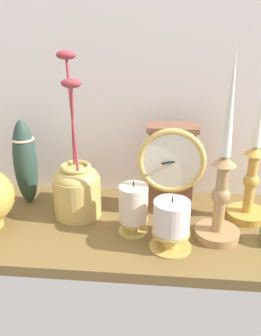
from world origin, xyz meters
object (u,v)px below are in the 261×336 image
(candlestick_tall_left, at_px, (222,187))
(candlestick_tall_center, at_px, (251,181))
(mantel_clock, at_px, (171,167))
(pillar_candle_near_clock, at_px, (171,223))
(pillar_candle_front, at_px, (133,208))
(tall_ceramic_vase, at_px, (25,162))
(brass_vase_jar, at_px, (77,186))

(candlestick_tall_left, height_order, candlestick_tall_center, candlestick_tall_left)
(mantel_clock, bearing_deg, pillar_candle_near_clock, -89.26)
(pillar_candle_front, xyz_separation_m, pillar_candle_near_clock, (0.08, -0.05, -0.00))
(pillar_candle_near_clock, bearing_deg, tall_ceramic_vase, 155.12)
(brass_vase_jar, height_order, tall_ceramic_vase, brass_vase_jar)
(brass_vase_jar, relative_size, tall_ceramic_vase, 1.74)
(candlestick_tall_center, distance_m, brass_vase_jar, 0.41)
(mantel_clock, bearing_deg, candlestick_tall_center, -5.80)
(mantel_clock, xyz_separation_m, pillar_candle_front, (-0.08, -0.10, -0.06))
(brass_vase_jar, bearing_deg, tall_ceramic_vase, 160.17)
(mantel_clock, xyz_separation_m, candlestick_tall_left, (0.10, -0.11, 0.00))
(brass_vase_jar, distance_m, pillar_candle_front, 0.16)
(pillar_candle_near_clock, bearing_deg, candlestick_tall_center, 37.13)
(mantel_clock, distance_m, candlestick_tall_left, 0.15)
(mantel_clock, relative_size, brass_vase_jar, 0.58)
(mantel_clock, relative_size, candlestick_tall_left, 0.54)
(pillar_candle_front, height_order, pillar_candle_near_clock, pillar_candle_front)
(pillar_candle_near_clock, bearing_deg, brass_vase_jar, 152.15)
(mantel_clock, height_order, pillar_candle_front, mantel_clock)
(candlestick_tall_center, relative_size, brass_vase_jar, 0.85)
(pillar_candle_near_clock, height_order, tall_ceramic_vase, tall_ceramic_vase)
(candlestick_tall_left, bearing_deg, tall_ceramic_vase, 165.51)
(mantel_clock, height_order, brass_vase_jar, brass_vase_jar)
(candlestick_tall_center, xyz_separation_m, tall_ceramic_vase, (-0.54, 0.03, 0.01))
(candlestick_tall_left, xyz_separation_m, tall_ceramic_vase, (-0.46, 0.12, -0.01))
(candlestick_tall_center, relative_size, pillar_candle_front, 2.61)
(candlestick_tall_center, distance_m, pillar_candle_near_clock, 0.23)
(candlestick_tall_left, height_order, pillar_candle_near_clock, candlestick_tall_left)
(candlestick_tall_left, distance_m, pillar_candle_near_clock, 0.13)
(pillar_candle_front, distance_m, pillar_candle_near_clock, 0.10)
(pillar_candle_near_clock, xyz_separation_m, tall_ceramic_vase, (-0.36, 0.17, 0.05))
(pillar_candle_front, relative_size, pillar_candle_near_clock, 1.05)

